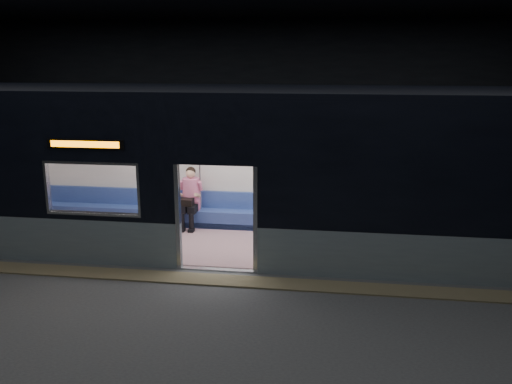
# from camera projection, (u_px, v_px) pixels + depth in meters

# --- Properties ---
(station_floor) EXTENTS (24.00, 14.00, 0.01)m
(station_floor) POSITION_uv_depth(u_px,v_px,m) (205.00, 293.00, 9.35)
(station_floor) COLOR #47494C
(station_floor) RESTS_ON ground
(station_envelope) EXTENTS (24.00, 14.00, 5.00)m
(station_envelope) POSITION_uv_depth(u_px,v_px,m) (199.00, 77.00, 8.45)
(station_envelope) COLOR black
(station_envelope) RESTS_ON station_floor
(tactile_strip) EXTENTS (22.80, 0.50, 0.03)m
(tactile_strip) POSITION_uv_depth(u_px,v_px,m) (212.00, 280.00, 9.87)
(tactile_strip) COLOR #8C7F59
(tactile_strip) RESTS_ON station_floor
(metro_car) EXTENTS (18.00, 3.04, 3.35)m
(metro_car) POSITION_uv_depth(u_px,v_px,m) (231.00, 161.00, 11.34)
(metro_car) COLOR #889BA3
(metro_car) RESTS_ON station_floor
(passenger) EXTENTS (0.44, 0.74, 1.42)m
(passenger) POSITION_uv_depth(u_px,v_px,m) (190.00, 194.00, 12.71)
(passenger) COLOR black
(passenger) RESTS_ON metro_car
(handbag) EXTENTS (0.39, 0.36, 0.16)m
(handbag) POSITION_uv_depth(u_px,v_px,m) (186.00, 202.00, 12.52)
(handbag) COLOR black
(handbag) RESTS_ON passenger
(transit_map) EXTENTS (1.12, 0.03, 0.73)m
(transit_map) POSITION_uv_depth(u_px,v_px,m) (430.00, 170.00, 12.08)
(transit_map) COLOR white
(transit_map) RESTS_ON metro_car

